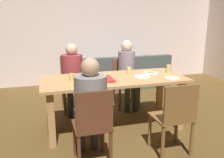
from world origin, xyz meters
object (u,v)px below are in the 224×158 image
at_px(plate_1, 172,78).
at_px(plate_2, 151,73).
at_px(chair_3, 175,116).
at_px(plate_0, 142,77).
at_px(person_0, 73,73).
at_px(couch, 123,75).
at_px(chair_2, 93,125).
at_px(drinking_glass_2, 169,69).
at_px(person_2, 90,102).
at_px(chair_0, 72,82).
at_px(dining_table, 114,85).
at_px(pizza_box_0, 99,79).
at_px(drinking_glass_0, 72,77).
at_px(chair_1, 125,80).
at_px(person_1, 127,69).
at_px(drinking_glass_1, 129,71).

relative_size(plate_1, plate_2, 0.92).
xyz_separation_m(chair_3, plate_0, (-0.07, 0.84, 0.29)).
distance_m(person_0, couch, 1.94).
height_order(chair_2, drinking_glass_2, same).
bearing_deg(person_2, drinking_glass_2, 29.79).
bearing_deg(chair_0, couch, 41.16).
xyz_separation_m(person_2, couch, (1.35, 2.86, -0.45)).
xyz_separation_m(person_2, drinking_glass_2, (1.42, 0.81, 0.13)).
relative_size(dining_table, pizza_box_0, 5.52).
distance_m(person_0, drinking_glass_2, 1.60).
bearing_deg(pizza_box_0, drinking_glass_0, 173.01).
relative_size(person_0, plate_1, 5.46).
distance_m(person_0, person_2, 1.54).
bearing_deg(chair_1, drinking_glass_2, -62.00).
bearing_deg(chair_3, drinking_glass_0, 140.81).
xyz_separation_m(person_1, chair_2, (-0.98, -1.63, -0.22)).
xyz_separation_m(drinking_glass_0, drinking_glass_2, (1.53, 0.09, 0.01)).
xyz_separation_m(plate_1, drinking_glass_1, (-0.51, 0.41, 0.05)).
bearing_deg(drinking_glass_1, person_2, -131.19).
bearing_deg(pizza_box_0, chair_2, -107.97).
distance_m(chair_1, chair_3, 1.81).
distance_m(dining_table, couch, 2.31).
height_order(person_2, plate_2, person_2).
xyz_separation_m(plate_1, couch, (0.06, 2.37, -0.51)).
height_order(chair_2, couch, chair_2).
relative_size(dining_table, chair_0, 2.14).
xyz_separation_m(plate_1, drinking_glass_0, (-1.41, 0.23, 0.05)).
height_order(chair_2, plate_0, chair_2).
distance_m(person_1, plate_2, 0.66).
bearing_deg(person_2, couch, 64.65).
bearing_deg(plate_0, chair_0, 132.18).
distance_m(plate_0, plate_2, 0.30).
height_order(chair_1, chair_2, chair_2).
xyz_separation_m(person_2, chair_3, (0.98, -0.17, -0.22)).
height_order(chair_1, couch, chair_1).
relative_size(chair_0, chair_3, 1.08).
bearing_deg(person_0, chair_2, -90.00).
bearing_deg(person_2, drinking_glass_0, 99.03).
relative_size(plate_2, drinking_glass_1, 2.18).
bearing_deg(dining_table, plate_2, 10.28).
relative_size(chair_3, couch, 0.42).
xyz_separation_m(plate_0, plate_1, (0.38, -0.18, 0.00)).
distance_m(dining_table, person_2, 0.90).
bearing_deg(drinking_glass_1, plate_2, -5.67).
distance_m(plate_2, drinking_glass_0, 1.26).
xyz_separation_m(plate_2, drinking_glass_2, (0.28, -0.05, 0.06)).
relative_size(plate_2, couch, 0.11).
relative_size(chair_1, drinking_glass_1, 7.96).
bearing_deg(drinking_glass_1, drinking_glass_0, -168.86).
distance_m(person_1, couch, 1.48).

